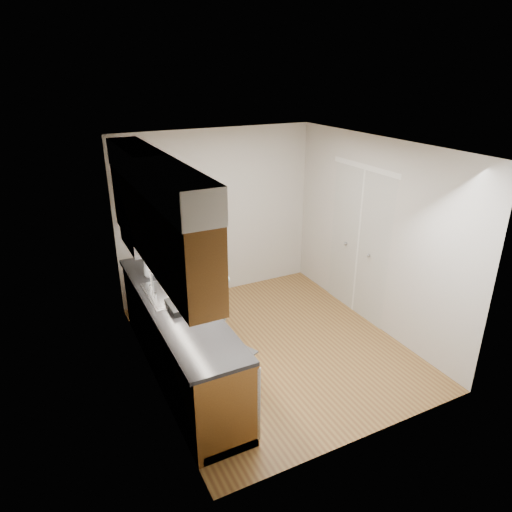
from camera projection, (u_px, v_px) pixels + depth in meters
The scene contains 15 objects.
floor at pixel (272, 346), 5.78m from camera, with size 3.50×3.50×0.00m, color olive.
ceiling at pixel (276, 146), 4.82m from camera, with size 3.50×3.50×0.00m, color white.
wall_left at pixel (146, 280), 4.68m from camera, with size 0.02×3.50×2.50m, color beige.
wall_right at pixel (375, 235), 5.92m from camera, with size 0.02×3.50×2.50m, color beige.
wall_back at pixel (217, 215), 6.75m from camera, with size 3.00×0.02×2.50m, color beige.
counter at pixel (179, 336), 5.10m from camera, with size 0.64×2.80×1.30m.
upper_cabinets at pixel (155, 211), 4.52m from camera, with size 0.47×2.80×1.21m.
closet_door at pixel (358, 244), 6.25m from camera, with size 0.02×1.22×2.05m, color silver.
floor_mat at pixel (216, 348), 5.72m from camera, with size 0.55×0.93×0.02m, color slate.
person at pixel (213, 279), 5.35m from camera, with size 0.67×0.45×1.90m, color #A4C1C8.
soap_bottle_a at pixel (148, 265), 5.43m from camera, with size 0.12×0.12×0.30m, color silver.
soap_bottle_b at pixel (157, 263), 5.61m from camera, with size 0.09×0.09×0.20m, color silver.
soap_bottle_c at pixel (163, 264), 5.59m from camera, with size 0.15×0.15×0.19m, color silver.
steel_can at pixel (173, 273), 5.44m from camera, with size 0.06×0.06×0.11m, color #A5A5AA.
dish_rack at pixel (188, 304), 4.78m from camera, with size 0.40×0.34×0.06m, color black.
Camera 1 is at (-2.38, -4.29, 3.27)m, focal length 32.00 mm.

